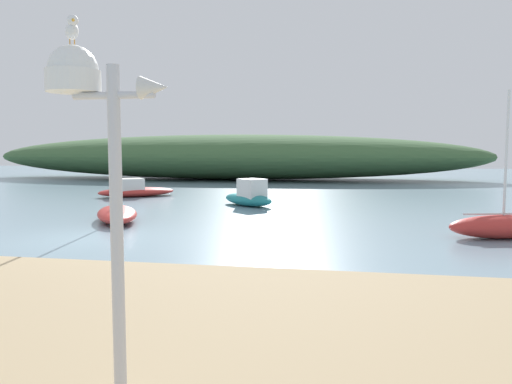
% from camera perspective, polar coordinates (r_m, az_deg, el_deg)
% --- Properties ---
extents(ground_plane, '(120.00, 120.00, 0.00)m').
position_cam_1_polar(ground_plane, '(15.44, -18.84, -5.11)').
color(ground_plane, '#7A99A8').
extents(distant_hill, '(45.47, 12.25, 4.01)m').
position_cam_1_polar(distant_hill, '(44.48, -3.07, 4.13)').
color(distant_hill, '#3D6038').
rests_on(distant_hill, ground).
extents(mast_structure, '(1.17, 0.50, 3.38)m').
position_cam_1_polar(mast_structure, '(4.82, -19.03, 8.82)').
color(mast_structure, silver).
rests_on(mast_structure, beach_sand).
extents(seagull_on_radar, '(0.26, 0.32, 0.24)m').
position_cam_1_polar(seagull_on_radar, '(4.98, -20.72, 17.38)').
color(seagull_on_radar, orange).
rests_on(seagull_on_radar, mast_structure).
extents(motorboat_far_right, '(3.20, 3.06, 1.29)m').
position_cam_1_polar(motorboat_far_right, '(22.86, -0.81, -0.50)').
color(motorboat_far_right, teal).
rests_on(motorboat_far_right, ground).
extents(sailboat_near_shore, '(3.48, 1.91, 4.37)m').
position_cam_1_polar(sailboat_near_shore, '(16.28, 26.92, -3.56)').
color(sailboat_near_shore, '#B72D28').
rests_on(sailboat_near_shore, ground).
extents(motorboat_west_reach, '(4.38, 3.84, 1.03)m').
position_cam_1_polar(motorboat_west_reach, '(28.30, -14.00, 0.23)').
color(motorboat_west_reach, '#B72D28').
rests_on(motorboat_west_reach, ground).
extents(sailboat_centre_water, '(3.05, 4.07, 4.42)m').
position_cam_1_polar(sailboat_centre_water, '(18.67, -15.93, -2.43)').
color(sailboat_centre_water, '#B72D28').
rests_on(sailboat_centre_water, ground).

